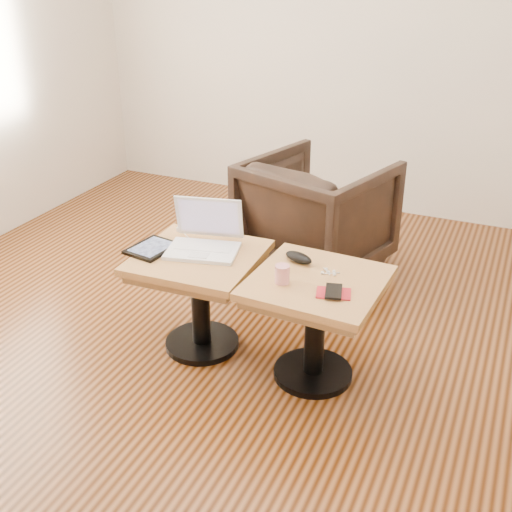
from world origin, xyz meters
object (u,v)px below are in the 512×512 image
at_px(laptop, 205,240).
at_px(armchair, 317,215).
at_px(side_table_left, 199,278).
at_px(side_table_right, 316,305).
at_px(striped_cup, 282,274).

bearing_deg(laptop, armchair, 63.80).
bearing_deg(armchair, side_table_left, 94.40).
xyz_separation_m(side_table_right, laptop, (-0.60, 0.08, 0.18)).
distance_m(side_table_right, laptop, 0.64).
distance_m(side_table_left, armchair, 1.10).
bearing_deg(striped_cup, side_table_left, 167.75).
bearing_deg(striped_cup, side_table_right, 34.75).
height_order(side_table_left, armchair, armchair).
distance_m(laptop, armchair, 1.06).
height_order(laptop, striped_cup, laptop).
relative_size(side_table_left, laptop, 1.52).
relative_size(laptop, armchair, 0.50).
relative_size(side_table_right, armchair, 0.76).
bearing_deg(laptop, side_table_right, -20.38).
distance_m(side_table_left, striped_cup, 0.51).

